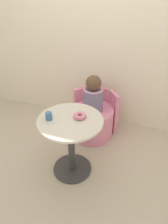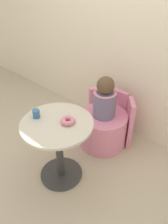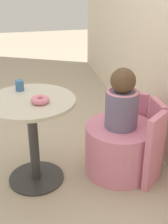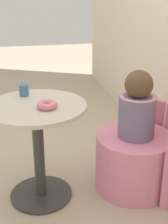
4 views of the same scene
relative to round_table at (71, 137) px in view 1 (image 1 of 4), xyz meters
name	(u,v)px [view 1 (image 1 of 4)]	position (x,y,z in m)	size (l,w,h in m)	color
ground_plane	(65,166)	(-0.10, 0.01, -0.48)	(12.00, 12.00, 0.00)	#B7A88E
back_wall	(96,39)	(-0.10, 1.14, 0.72)	(6.00, 0.06, 2.40)	beige
round_table	(71,137)	(0.00, 0.00, 0.00)	(0.65, 0.65, 0.70)	#333333
tub_chair	(92,122)	(0.02, 0.68, -0.27)	(0.56, 0.56, 0.42)	pink
booth_backrest	(97,108)	(0.02, 0.91, -0.18)	(0.65, 0.24, 0.60)	pink
child_figure	(93,95)	(0.02, 0.68, 0.15)	(0.25, 0.25, 0.47)	slate
donut	(80,116)	(0.07, 0.06, 0.24)	(0.13, 0.13, 0.04)	pink
cup	(49,116)	(-0.19, -0.07, 0.25)	(0.06, 0.06, 0.08)	#386699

